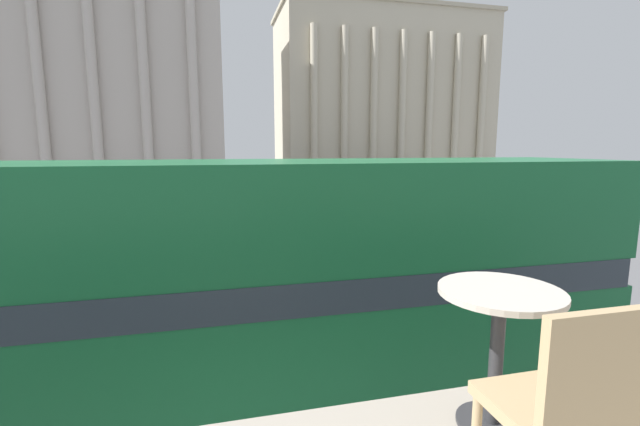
% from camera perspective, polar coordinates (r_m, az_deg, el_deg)
% --- Properties ---
extents(double_decker_bus, '(11.00, 2.65, 4.35)m').
position_cam_1_polar(double_decker_bus, '(6.67, -6.63, -9.99)').
color(double_decker_bus, black).
rests_on(double_decker_bus, ground_plane).
extents(cafe_dining_table, '(0.60, 0.60, 0.73)m').
position_cam_1_polar(cafe_dining_table, '(2.38, 22.68, -13.80)').
color(cafe_dining_table, '#2D2D30').
rests_on(cafe_dining_table, cafe_floor_slab).
extents(cafe_chair_0, '(0.40, 0.40, 0.91)m').
position_cam_1_polar(cafe_chair_0, '(1.86, 29.60, -21.47)').
color(cafe_chair_0, tan).
rests_on(cafe_chair_0, cafe_floor_slab).
extents(plaza_building_left, '(27.65, 16.51, 25.24)m').
position_cam_1_polar(plaza_building_left, '(53.42, -28.40, 16.44)').
color(plaza_building_left, '#BCB2A8').
rests_on(plaza_building_left, ground_plane).
extents(plaza_building_right, '(29.42, 15.15, 22.83)m').
position_cam_1_polar(plaza_building_right, '(64.00, 8.11, 14.84)').
color(plaza_building_right, beige).
rests_on(plaza_building_right, ground_plane).
extents(traffic_light_near, '(0.42, 0.24, 3.28)m').
position_cam_1_polar(traffic_light_near, '(14.33, -25.32, -1.70)').
color(traffic_light_near, black).
rests_on(traffic_light_near, ground_plane).
extents(traffic_light_mid, '(0.42, 0.24, 3.55)m').
position_cam_1_polar(traffic_light_mid, '(22.68, -7.65, 3.07)').
color(traffic_light_mid, black).
rests_on(traffic_light_mid, ground_plane).
extents(traffic_light_far, '(0.42, 0.24, 3.59)m').
position_cam_1_polar(traffic_light_far, '(28.72, -13.06, 4.15)').
color(traffic_light_far, black).
rests_on(traffic_light_far, ground_plane).
extents(car_white, '(4.20, 1.93, 1.35)m').
position_cam_1_polar(car_white, '(20.04, -0.02, -2.32)').
color(car_white, black).
rests_on(car_white, ground_plane).
extents(pedestrian_black, '(0.32, 0.32, 1.79)m').
position_cam_1_polar(pedestrian_black, '(24.73, -32.67, -0.80)').
color(pedestrian_black, '#282B33').
rests_on(pedestrian_black, ground_plane).
extents(pedestrian_blue, '(0.32, 0.32, 1.72)m').
position_cam_1_polar(pedestrian_blue, '(23.71, -26.52, -0.80)').
color(pedestrian_blue, '#282B33').
rests_on(pedestrian_blue, ground_plane).
extents(pedestrian_grey, '(0.32, 0.32, 1.62)m').
position_cam_1_polar(pedestrian_grey, '(18.07, 13.29, -3.05)').
color(pedestrian_grey, '#282B33').
rests_on(pedestrian_grey, ground_plane).
extents(pedestrian_red, '(0.32, 0.32, 1.59)m').
position_cam_1_polar(pedestrian_red, '(22.29, -23.95, -1.41)').
color(pedestrian_red, '#282B33').
rests_on(pedestrian_red, ground_plane).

